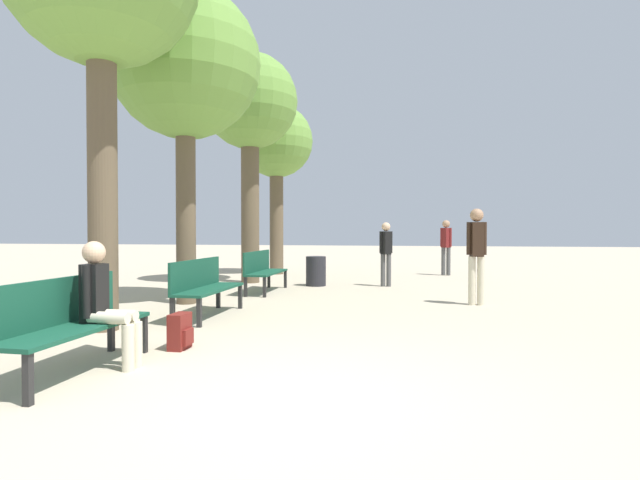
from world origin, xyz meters
TOP-DOWN VIEW (x-y plane):
  - ground_plane at (0.00, 0.00)m, footprint 80.00×80.00m
  - bench_row_0 at (-2.18, 0.35)m, footprint 0.49×1.79m
  - bench_row_1 at (-2.18, 3.50)m, footprint 0.49×1.79m
  - bench_row_2 at (-2.18, 6.66)m, footprint 0.49×1.79m
  - tree_row_1 at (-3.07, 4.76)m, footprint 2.76×2.76m
  - tree_row_2 at (-3.07, 8.51)m, footprint 2.46×2.46m
  - tree_row_3 at (-3.07, 11.08)m, footprint 2.25×2.25m
  - person_seated at (-1.95, 0.57)m, footprint 0.57×0.33m
  - backpack at (-1.57, 1.42)m, footprint 0.21×0.30m
  - pedestrian_near at (0.43, 8.23)m, footprint 0.31×0.28m
  - pedestrian_mid at (2.19, 5.51)m, footprint 0.35×0.27m
  - pedestrian_far at (2.06, 11.54)m, footprint 0.34×0.30m
  - trash_bin at (-1.26, 8.06)m, footprint 0.49×0.49m

SIDE VIEW (x-z plane):
  - ground_plane at x=0.00m, z-range 0.00..0.00m
  - backpack at x=-1.57m, z-range 0.00..0.40m
  - trash_bin at x=-1.26m, z-range 0.00..0.72m
  - bench_row_0 at x=-2.18m, z-range 0.07..0.97m
  - bench_row_1 at x=-2.18m, z-range 0.07..0.97m
  - bench_row_2 at x=-2.18m, z-range 0.07..0.97m
  - person_seated at x=-1.95m, z-range 0.04..1.29m
  - pedestrian_near at x=0.43m, z-range 0.11..1.66m
  - pedestrian_far at x=2.06m, z-range 0.12..1.78m
  - pedestrian_mid at x=2.19m, z-range 0.13..1.87m
  - tree_row_3 at x=-3.07m, z-range 1.37..6.61m
  - tree_row_1 at x=-3.07m, z-range 1.47..7.27m
  - tree_row_2 at x=-3.07m, z-range 1.58..7.49m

